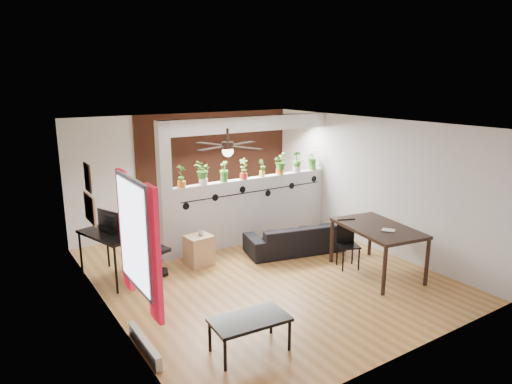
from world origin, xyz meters
name	(u,v)px	position (x,y,z in m)	size (l,w,h in m)	color
room_shell	(261,201)	(0.00, 0.00, 1.30)	(6.30, 7.10, 2.90)	olive
partition_wall	(253,209)	(0.80, 1.50, 0.68)	(3.60, 0.18, 1.35)	#BCBCC1
ceiling_header	(253,124)	(0.80, 1.50, 2.45)	(3.60, 0.18, 0.30)	silver
pier_column	(165,192)	(-1.11, 1.50, 1.30)	(0.22, 0.20, 2.60)	#BCBCC1
brick_panel	(219,169)	(0.80, 2.97, 1.30)	(3.90, 0.05, 2.60)	#A64A30
vine_decal	(256,191)	(0.80, 1.40, 1.08)	(3.31, 0.01, 0.30)	black
window_assembly	(136,237)	(-2.56, -1.20, 1.51)	(0.09, 1.30, 1.55)	white
baseboard_heater	(144,345)	(-2.54, -1.20, 0.09)	(0.08, 1.00, 0.18)	beige
corkboard	(90,208)	(-2.58, 0.95, 1.35)	(0.03, 0.60, 0.45)	#9A744A
framed_art	(88,178)	(-2.58, 0.90, 1.85)	(0.03, 0.34, 0.44)	#8C7259
ceiling_fan	(228,148)	(-0.80, -0.30, 2.31)	(1.19, 1.19, 0.43)	black
potted_plant_0	(181,175)	(-0.78, 1.50, 1.58)	(0.27, 0.28, 0.44)	orange
potted_plant_1	(203,172)	(-0.33, 1.50, 1.60)	(0.21, 0.26, 0.47)	silver
potted_plant_2	(224,171)	(0.12, 1.50, 1.57)	(0.20, 0.23, 0.41)	#388530
potted_plant_3	(244,168)	(0.57, 1.50, 1.58)	(0.28, 0.28, 0.43)	red
potted_plant_4	(262,167)	(1.03, 1.50, 1.54)	(0.22, 0.21, 0.36)	gold
potted_plant_5	(280,163)	(1.48, 1.50, 1.59)	(0.26, 0.29, 0.45)	#C85C17
potted_plant_6	(297,161)	(1.93, 1.50, 1.59)	(0.28, 0.24, 0.46)	silver
potted_plant_7	(313,159)	(2.38, 1.50, 1.58)	(0.28, 0.27, 0.44)	#448C33
sofa	(295,238)	(1.14, 0.50, 0.27)	(1.83, 0.72, 0.54)	black
cube_shelf	(199,250)	(-0.74, 0.93, 0.28)	(0.45, 0.40, 0.55)	tan
cup	(201,233)	(-0.69, 0.93, 0.60)	(0.11, 0.11, 0.09)	gray
computer_desk	(110,238)	(-2.25, 1.16, 0.74)	(0.90, 1.26, 0.82)	black
monitor	(107,225)	(-2.25, 1.31, 0.92)	(0.05, 0.33, 0.19)	black
office_chair	(154,252)	(-1.57, 0.99, 0.40)	(0.47, 0.48, 0.90)	black
dining_table	(378,231)	(1.69, -1.09, 0.76)	(1.18, 1.69, 0.85)	black
book	(388,232)	(1.59, -1.39, 0.86)	(0.15, 0.21, 0.02)	gray
folding_chair	(347,239)	(1.47, -0.58, 0.51)	(0.46, 0.46, 0.87)	black
coffee_table	(250,322)	(-1.43, -1.90, 0.40)	(1.00, 0.61, 0.45)	black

